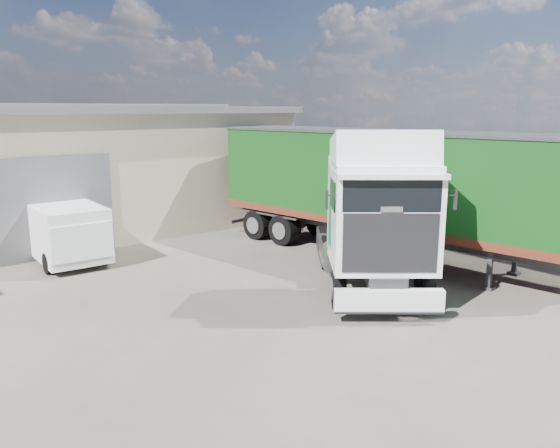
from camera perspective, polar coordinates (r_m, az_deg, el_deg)
ground at (r=13.44m, az=0.15°, el=-10.82°), size 120.00×120.00×0.00m
brick_boundary_wall at (r=25.17m, az=11.73°, el=2.70°), size 0.35×26.00×2.50m
tractor_unit at (r=15.55m, az=9.96°, el=-0.18°), size 6.43×6.98×4.70m
box_trailer at (r=19.49m, az=10.74°, el=4.47°), size 4.59×13.70×4.47m
panel_van at (r=20.47m, az=-21.77°, el=-0.63°), size 2.23×5.01×2.01m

